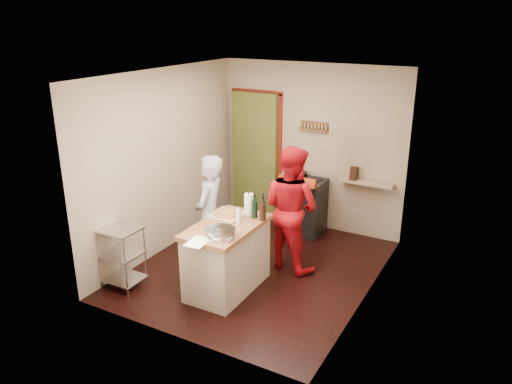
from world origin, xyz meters
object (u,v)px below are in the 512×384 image
Objects in this scene: person_stripe at (209,215)px; island at (227,255)px; wire_shelving at (122,254)px; person_red at (291,208)px; stove at (304,205)px.

island is at bearing 43.60° from person_stripe.
person_stripe is (0.74, 0.87, 0.36)m from wire_shelving.
person_red is at bearing 66.15° from island.
island is 0.65m from person_stripe.
island is at bearing 81.30° from person_red.
wire_shelving is at bearing -154.76° from island.
stove is 1.88m from person_stripe.
wire_shelving is (-1.33, -2.62, -0.01)m from stove.
stove is at bearing -60.15° from person_red.
stove is at bearing 63.15° from wire_shelving.
island reaches higher than wire_shelving.
person_stripe is at bearing 146.19° from island.
wire_shelving is at bearing 58.17° from person_red.
wire_shelving is at bearing -116.85° from stove.
person_red is (0.29, -1.11, 0.40)m from stove.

